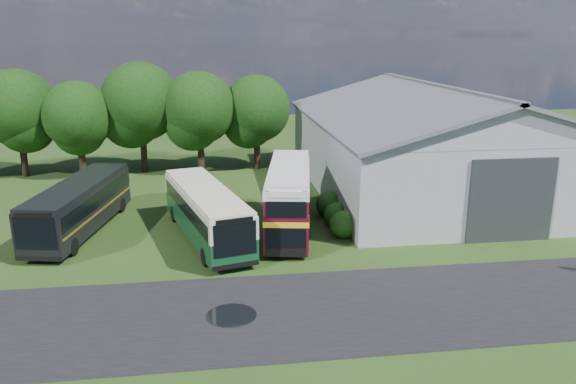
{
  "coord_description": "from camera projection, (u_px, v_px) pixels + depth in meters",
  "views": [
    {
      "loc": [
        -2.1,
        -25.09,
        11.74
      ],
      "look_at": [
        2.51,
        8.0,
        2.37
      ],
      "focal_mm": 35.0,
      "sensor_mm": 36.0,
      "label": 1
    }
  ],
  "objects": [
    {
      "name": "tree_right_b",
      "position": [
        256.0,
        109.0,
        49.64
      ],
      "size": [
        5.98,
        5.98,
        8.45
      ],
      "color": "black",
      "rests_on": "ground"
    },
    {
      "name": "storage_shed",
      "position": [
        433.0,
        136.0,
        43.49
      ],
      "size": [
        18.8,
        24.8,
        8.15
      ],
      "color": "gray",
      "rests_on": "ground"
    },
    {
      "name": "ground",
      "position": [
        260.0,
        284.0,
        27.38
      ],
      "size": [
        120.0,
        120.0,
        0.0
      ],
      "primitive_type": "plane",
      "color": "#233E13",
      "rests_on": "ground"
    },
    {
      "name": "bus_maroon_double",
      "position": [
        289.0,
        199.0,
        34.18
      ],
      "size": [
        4.11,
        10.0,
        4.18
      ],
      "rotation": [
        0.0,
        0.0,
        -0.17
      ],
      "color": "black",
      "rests_on": "ground"
    },
    {
      "name": "shrub_front",
      "position": [
        343.0,
        237.0,
        33.84
      ],
      "size": [
        1.7,
        1.7,
        1.7
      ],
      "primitive_type": "sphere",
      "color": "#194714",
      "rests_on": "ground"
    },
    {
      "name": "shrub_mid",
      "position": [
        336.0,
        226.0,
        35.75
      ],
      "size": [
        1.6,
        1.6,
        1.6
      ],
      "primitive_type": "sphere",
      "color": "#194714",
      "rests_on": "ground"
    },
    {
      "name": "shrub_back",
      "position": [
        329.0,
        216.0,
        37.66
      ],
      "size": [
        1.8,
        1.8,
        1.8
      ],
      "primitive_type": "sphere",
      "color": "#194714",
      "rests_on": "ground"
    },
    {
      "name": "asphalt_road",
      "position": [
        333.0,
        309.0,
        24.92
      ],
      "size": [
        60.0,
        8.0,
        0.02
      ],
      "primitive_type": "cube",
      "color": "black",
      "rests_on": "ground"
    },
    {
      "name": "bus_green_single",
      "position": [
        206.0,
        212.0,
        33.09
      ],
      "size": [
        5.41,
        11.54,
        3.1
      ],
      "rotation": [
        0.0,
        0.0,
        0.26
      ],
      "color": "black",
      "rests_on": "ground"
    },
    {
      "name": "tree_right_a",
      "position": [
        199.0,
        108.0,
        48.14
      ],
      "size": [
        6.26,
        6.26,
        8.83
      ],
      "color": "black",
      "rests_on": "ground"
    },
    {
      "name": "tree_left_a",
      "position": [
        17.0,
        108.0,
        46.77
      ],
      "size": [
        6.46,
        6.46,
        9.12
      ],
      "color": "black",
      "rests_on": "ground"
    },
    {
      "name": "tree_left_b",
      "position": [
        78.0,
        116.0,
        46.65
      ],
      "size": [
        5.78,
        5.78,
        8.16
      ],
      "color": "black",
      "rests_on": "ground"
    },
    {
      "name": "bus_dark_single",
      "position": [
        80.0,
        206.0,
        34.37
      ],
      "size": [
        4.66,
        11.47,
        3.09
      ],
      "rotation": [
        0.0,
        0.0,
        -0.19
      ],
      "color": "black",
      "rests_on": "ground"
    },
    {
      "name": "tree_mid",
      "position": [
        140.0,
        102.0,
        48.3
      ],
      "size": [
        6.8,
        6.8,
        9.6
      ],
      "color": "black",
      "rests_on": "ground"
    },
    {
      "name": "puddle",
      "position": [
        231.0,
        316.0,
        24.32
      ],
      "size": [
        2.2,
        2.2,
        0.01
      ],
      "primitive_type": "cylinder",
      "color": "black",
      "rests_on": "ground"
    }
  ]
}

